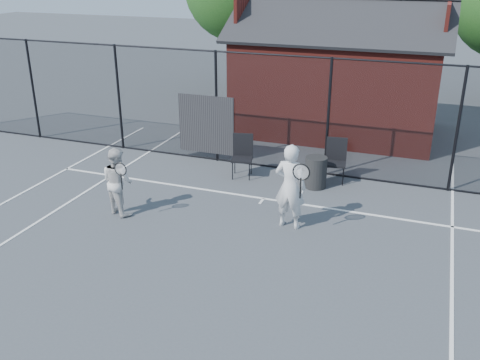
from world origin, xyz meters
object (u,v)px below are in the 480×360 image
(chair_left, at_px, (242,157))
(chair_right, at_px, (335,162))
(clubhouse, at_px, (339,81))
(waste_bin, at_px, (316,172))
(player_back, at_px, (118,181))
(player_front, at_px, (290,186))

(chair_left, xyz_separation_m, chair_right, (2.27, 0.50, 0.00))
(clubhouse, bearing_deg, waste_bin, -84.69)
(player_back, height_order, chair_left, player_back)
(player_front, distance_m, chair_right, 2.79)
(player_front, distance_m, waste_bin, 2.29)
(player_back, xyz_separation_m, waste_bin, (3.68, 2.88, -0.36))
(chair_right, bearing_deg, clubhouse, 92.48)
(waste_bin, bearing_deg, chair_right, 53.45)
(clubhouse, relative_size, waste_bin, 8.46)
(player_back, bearing_deg, clubhouse, 67.50)
(player_front, bearing_deg, waste_bin, 88.94)
(chair_left, height_order, waste_bin, chair_left)
(chair_left, height_order, chair_right, same)
(clubhouse, height_order, player_front, clubhouse)
(player_front, bearing_deg, chair_right, 81.43)
(clubhouse, distance_m, chair_left, 5.22)
(player_front, xyz_separation_m, chair_right, (0.41, 2.73, -0.37))
(player_front, distance_m, chair_left, 2.93)
(player_front, xyz_separation_m, player_back, (-3.64, -0.65, -0.16))
(chair_left, relative_size, chair_right, 1.00)
(chair_left, relative_size, waste_bin, 1.38)
(chair_left, bearing_deg, player_back, -134.60)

